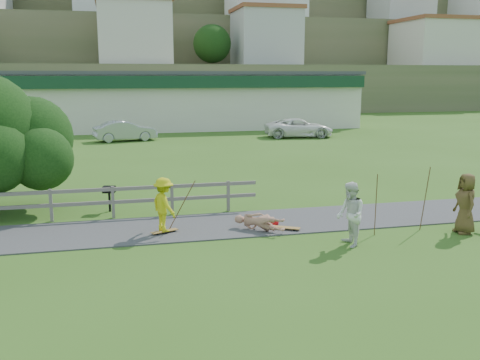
{
  "coord_description": "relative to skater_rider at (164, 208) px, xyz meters",
  "views": [
    {
      "loc": [
        -1.87,
        -14.84,
        4.8
      ],
      "look_at": [
        2.12,
        2.0,
        1.38
      ],
      "focal_mm": 40.0,
      "sensor_mm": 36.0,
      "label": 1
    }
  ],
  "objects": [
    {
      "name": "ground",
      "position": [
        0.49,
        -1.0,
        -0.83
      ],
      "size": [
        260.0,
        260.0,
        0.0
      ],
      "primitive_type": "plane",
      "color": "#355D1A",
      "rests_on": "ground"
    },
    {
      "name": "path",
      "position": [
        0.49,
        0.5,
        -0.81
      ],
      "size": [
        34.0,
        3.0,
        0.04
      ],
      "primitive_type": "cube",
      "color": "#3A3A3D",
      "rests_on": "ground"
    },
    {
      "name": "fence",
      "position": [
        -4.13,
        2.3,
        -0.11
      ],
      "size": [
        15.05,
        0.1,
        1.1
      ],
      "color": "#5F5953",
      "rests_on": "ground"
    },
    {
      "name": "strip_mall",
      "position": [
        4.49,
        33.94,
        1.75
      ],
      "size": [
        32.5,
        10.75,
        5.1
      ],
      "color": "beige",
      "rests_on": "ground"
    },
    {
      "name": "hillside",
      "position": [
        0.49,
        90.31,
        13.58
      ],
      "size": [
        220.0,
        67.0,
        47.5
      ],
      "color": "#4B5733",
      "rests_on": "ground"
    },
    {
      "name": "skater_rider",
      "position": [
        0.0,
        0.0,
        0.0
      ],
      "size": [
        1.01,
        1.23,
        1.66
      ],
      "primitive_type": "imported",
      "rotation": [
        0.0,
        0.0,
        2.0
      ],
      "color": "#C6C212",
      "rests_on": "ground"
    },
    {
      "name": "skater_fallen",
      "position": [
        2.9,
        -0.38,
        -0.53
      ],
      "size": [
        1.39,
        1.49,
        0.6
      ],
      "primitive_type": "imported",
      "rotation": [
        0.0,
        0.0,
        0.84
      ],
      "color": "#A9745D",
      "rests_on": "ground"
    },
    {
      "name": "spectator_a",
      "position": [
        5.02,
        -2.36,
        0.09
      ],
      "size": [
        0.76,
        0.94,
        1.85
      ],
      "primitive_type": "imported",
      "rotation": [
        0.0,
        0.0,
        4.64
      ],
      "color": "silver",
      "rests_on": "ground"
    },
    {
      "name": "spectator_c",
      "position": [
        9.0,
        -1.99,
        0.1
      ],
      "size": [
        0.69,
        0.98,
        1.87
      ],
      "primitive_type": "imported",
      "rotation": [
        0.0,
        0.0,
        4.6
      ],
      "color": "brown",
      "rests_on": "ground"
    },
    {
      "name": "car_silver",
      "position": [
        -0.58,
        24.18,
        -0.09
      ],
      "size": [
        4.73,
        2.39,
        1.49
      ],
      "primitive_type": "imported",
      "rotation": [
        0.0,
        0.0,
        1.76
      ],
      "color": "#A4A6AC",
      "rests_on": "ground"
    },
    {
      "name": "car_white",
      "position": [
        12.64,
        23.47,
        -0.1
      ],
      "size": [
        5.52,
        3.03,
        1.47
      ],
      "primitive_type": "imported",
      "rotation": [
        0.0,
        0.0,
        1.45
      ],
      "color": "white",
      "rests_on": "ground"
    },
    {
      "name": "bbq",
      "position": [
        -1.64,
        3.23,
        -0.37
      ],
      "size": [
        0.48,
        0.41,
        0.92
      ],
      "primitive_type": null,
      "rotation": [
        0.0,
        0.0,
        -0.23
      ],
      "color": "black",
      "rests_on": "ground"
    },
    {
      "name": "longboard_rider",
      "position": [
        0.0,
        0.0,
        -0.78
      ],
      "size": [
        0.87,
        0.52,
        0.1
      ],
      "primitive_type": null,
      "rotation": [
        0.0,
        0.0,
        0.39
      ],
      "color": "olive",
      "rests_on": "ground"
    },
    {
      "name": "longboard_fallen",
      "position": [
        3.7,
        -0.48,
        -0.78
      ],
      "size": [
        0.95,
        0.7,
        0.11
      ],
      "primitive_type": null,
      "rotation": [
        0.0,
        0.0,
        -0.54
      ],
      "color": "olive",
      "rests_on": "ground"
    },
    {
      "name": "helmet",
      "position": [
        3.5,
        -0.03,
        -0.69
      ],
      "size": [
        0.28,
        0.28,
        0.28
      ],
      "primitive_type": "sphere",
      "color": "red",
      "rests_on": "ground"
    },
    {
      "name": "pole_rider",
      "position": [
        0.6,
        0.4,
        0.06
      ],
      "size": [
        0.03,
        0.03,
        1.77
      ],
      "primitive_type": "cylinder",
      "color": "brown",
      "rests_on": "ground"
    },
    {
      "name": "pole_spec_left",
      "position": [
        6.21,
        -1.58,
        0.12
      ],
      "size": [
        0.03,
        0.03,
        1.89
      ],
      "primitive_type": "cylinder",
      "color": "brown",
      "rests_on": "ground"
    },
    {
      "name": "pole_spec_right",
      "position": [
        7.98,
        -1.4,
        0.18
      ],
      "size": [
        0.03,
        0.03,
        2.02
      ],
      "primitive_type": "cylinder",
      "color": "brown",
      "rests_on": "ground"
    }
  ]
}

